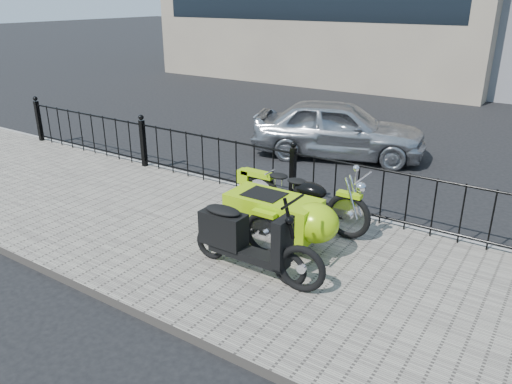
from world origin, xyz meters
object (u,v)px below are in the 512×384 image
Objects in this scene: spare_tire at (301,269)px; sedan_car at (339,129)px; motorcycle_sidecar at (289,212)px; scooter at (241,238)px.

sedan_car reaches higher than spare_tire.
motorcycle_sidecar is 3.76× the size of spare_tire.
scooter reaches higher than spare_tire.
scooter is 0.91m from spare_tire.
sedan_car is at bearing 102.15° from scooter.
motorcycle_sidecar is at bearing 126.81° from spare_tire.
sedan_car is at bearing 106.49° from motorcycle_sidecar.
sedan_car is (-2.07, 5.48, 0.22)m from spare_tire.
motorcycle_sidecar is 1.26m from spare_tire.
motorcycle_sidecar is 0.60× the size of sedan_car.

